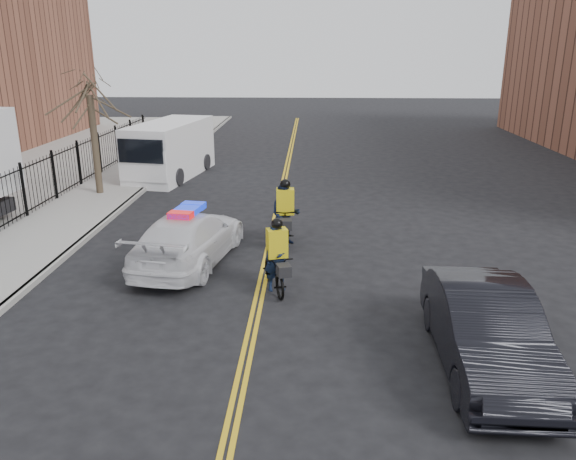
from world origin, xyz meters
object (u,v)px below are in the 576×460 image
(dark_sedan, at_px, (486,329))
(cyclist_far, at_px, (285,219))
(cyclist_near, at_px, (277,265))
(cargo_van, at_px, (169,151))
(police_cruiser, at_px, (189,238))

(dark_sedan, bearing_deg, cyclist_far, 121.73)
(cyclist_far, bearing_deg, cyclist_near, -94.66)
(dark_sedan, distance_m, cyclist_far, 8.22)
(dark_sedan, height_order, cyclist_near, cyclist_near)
(dark_sedan, relative_size, cyclist_near, 2.36)
(cargo_van, bearing_deg, cyclist_near, -55.95)
(police_cruiser, bearing_deg, cyclist_near, 154.78)
(dark_sedan, bearing_deg, cargo_van, 122.75)
(cyclist_near, bearing_deg, police_cruiser, 128.62)
(cyclist_near, bearing_deg, dark_sedan, -56.90)
(dark_sedan, distance_m, cyclist_near, 5.48)
(dark_sedan, relative_size, cargo_van, 0.75)
(cyclist_near, relative_size, cyclist_far, 0.98)
(cargo_van, height_order, cyclist_near, cargo_van)
(dark_sedan, height_order, cyclist_far, cyclist_far)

